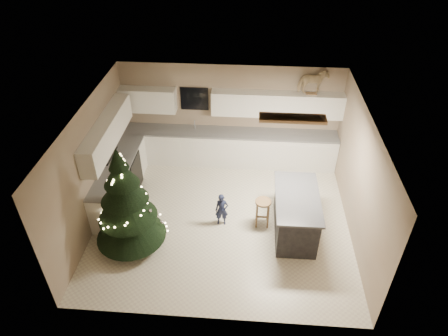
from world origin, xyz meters
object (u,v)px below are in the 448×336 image
at_px(island, 295,214).
at_px(rocking_horse, 313,82).
at_px(toddler, 222,210).
at_px(bar_stool, 263,207).
at_px(christmas_tree, 127,208).

xyz_separation_m(island, rocking_horse, (0.39, 2.58, 1.83)).
relative_size(island, toddler, 2.18).
distance_m(bar_stool, christmas_tree, 2.83).
relative_size(bar_stool, toddler, 0.84).
distance_m(island, christmas_tree, 3.45).
distance_m(bar_stool, rocking_horse, 3.21).
bearing_deg(island, toddler, 175.93).
bearing_deg(toddler, rocking_horse, 47.80).
bearing_deg(island, rocking_horse, 81.40).
xyz_separation_m(island, toddler, (-1.56, 0.11, -0.09)).
bearing_deg(rocking_horse, toddler, 128.72).
bearing_deg(bar_stool, toddler, -177.14).
height_order(island, toddler, island).
bearing_deg(christmas_tree, rocking_horse, 40.21).
xyz_separation_m(bar_stool, rocking_horse, (1.07, 2.42, 1.82)).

